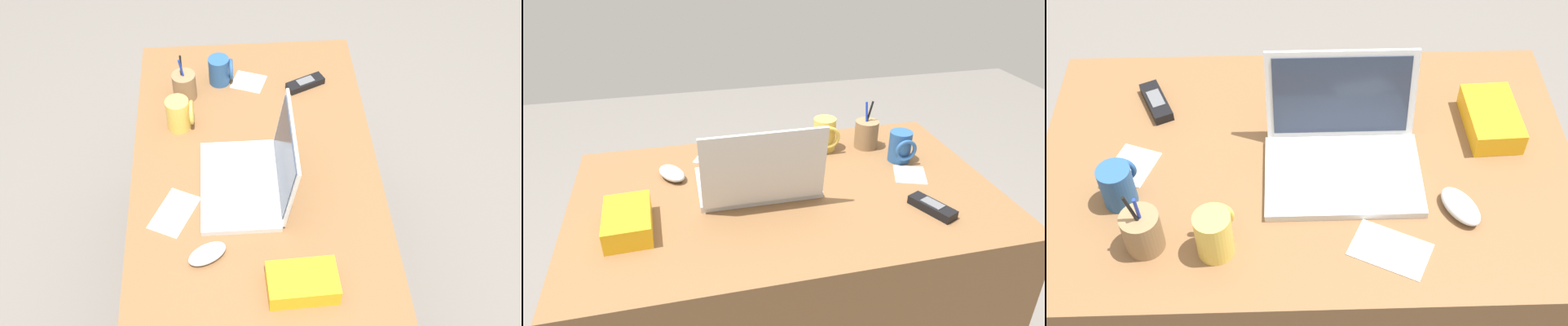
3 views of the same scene
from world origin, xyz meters
TOP-DOWN VIEW (x-y plane):
  - ground_plane at (0.00, 0.00)m, footprint 6.00×6.00m
  - desk at (0.00, 0.00)m, footprint 1.21×0.75m
  - laptop at (0.08, -0.01)m, footprint 0.34×0.27m
  - computer_mouse at (0.32, -0.15)m, footprint 0.10×0.13m
  - coffee_mug_white at (-0.40, -0.10)m, footprint 0.07×0.08m
  - coffee_mug_tall at (-0.19, -0.23)m, footprint 0.08×0.09m
  - cordless_phone at (-0.36, 0.19)m, footprint 0.09×0.14m
  - pen_holder at (-0.33, -0.22)m, footprint 0.08×0.08m
  - snack_bag at (0.43, 0.10)m, footprint 0.12×0.19m
  - paper_note_near_laptop at (-0.39, -0.00)m, footprint 0.12×0.13m
  - paper_note_left at (0.16, -0.24)m, footprint 0.18×0.15m

SIDE VIEW (x-z plane):
  - ground_plane at x=0.00m, z-range 0.00..0.00m
  - desk at x=0.00m, z-range 0.00..0.73m
  - paper_note_near_laptop at x=-0.39m, z-range 0.73..0.73m
  - paper_note_left at x=0.16m, z-range 0.73..0.73m
  - cordless_phone at x=-0.36m, z-range 0.73..0.76m
  - computer_mouse at x=0.32m, z-range 0.73..0.77m
  - snack_bag at x=0.43m, z-range 0.73..0.79m
  - laptop at x=0.08m, z-range 0.66..0.90m
  - pen_holder at x=-0.33m, z-range 0.70..0.86m
  - coffee_mug_white at x=-0.40m, z-range 0.73..0.83m
  - coffee_mug_tall at x=-0.19m, z-range 0.73..0.84m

